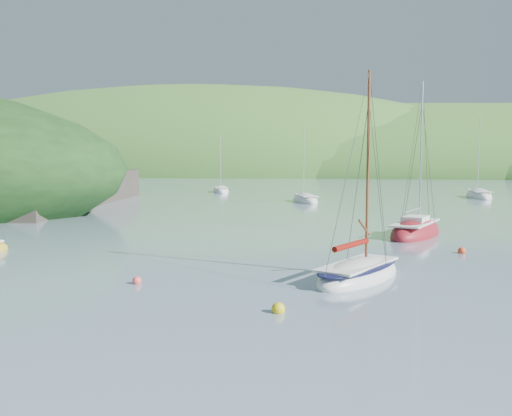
% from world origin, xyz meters
% --- Properties ---
extents(ground, '(700.00, 700.00, 0.00)m').
position_xyz_m(ground, '(0.00, 0.00, 0.00)').
color(ground, slate).
rests_on(ground, ground).
extents(shoreline_hills, '(690.00, 135.00, 56.00)m').
position_xyz_m(shoreline_hills, '(-9.66, 172.42, 0.00)').
color(shoreline_hills, '#3F742C').
rests_on(shoreline_hills, ground).
extents(daysailer_white, '(4.60, 6.63, 9.60)m').
position_xyz_m(daysailer_white, '(4.52, 3.01, 0.22)').
color(daysailer_white, white).
rests_on(daysailer_white, ground).
extents(sloop_red, '(4.81, 7.95, 11.13)m').
position_xyz_m(sloop_red, '(7.80, 17.54, 0.21)').
color(sloop_red, maroon).
rests_on(sloop_red, ground).
extents(distant_sloop_a, '(4.73, 7.18, 9.68)m').
position_xyz_m(distant_sloop_a, '(-2.95, 44.50, 0.17)').
color(distant_sloop_a, white).
rests_on(distant_sloop_a, ground).
extents(distant_sloop_b, '(3.09, 7.89, 11.08)m').
position_xyz_m(distant_sloop_b, '(18.10, 56.10, 0.19)').
color(distant_sloop_b, white).
rests_on(distant_sloop_b, ground).
extents(distant_sloop_c, '(4.23, 6.82, 9.18)m').
position_xyz_m(distant_sloop_c, '(-17.49, 60.19, 0.16)').
color(distant_sloop_c, white).
rests_on(distant_sloop_c, ground).
extents(mooring_buoys, '(14.64, 14.23, 0.46)m').
position_xyz_m(mooring_buoys, '(3.23, 2.47, 0.12)').
color(mooring_buoys, yellow).
rests_on(mooring_buoys, ground).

